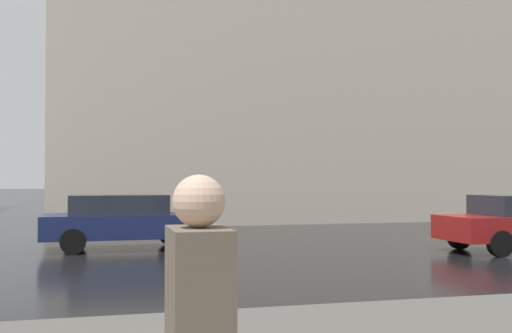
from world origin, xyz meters
TOP-DOWN VIEW (x-y plane):
  - car_navy at (5.50, -6.52)m, footprint 1.85×4.10m

SIDE VIEW (x-z plane):
  - car_navy at x=5.50m, z-range 0.05..1.46m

